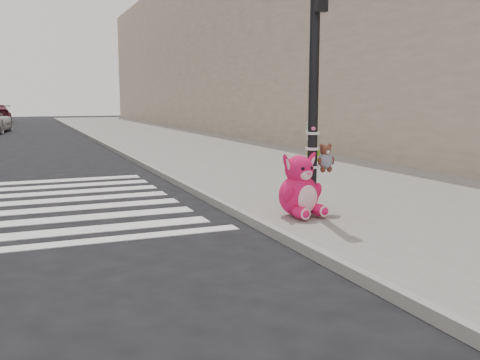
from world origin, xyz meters
name	(u,v)px	position (x,y,z in m)	size (l,w,h in m)	color
ground	(194,271)	(0.00, 0.00, 0.00)	(120.00, 120.00, 0.00)	black
sidewalk_near	(248,159)	(5.00, 10.00, 0.07)	(7.00, 80.00, 0.14)	slate
curb_edge	(142,164)	(1.55, 10.00, 0.07)	(0.12, 80.00, 0.15)	gray
bld_near	(269,40)	(10.50, 20.00, 5.00)	(5.00, 60.00, 10.00)	#BDA791
signal_pole	(314,113)	(2.63, 1.81, 1.76)	(0.70, 0.49, 4.00)	black
pink_bunny	(300,190)	(2.27, 1.59, 0.56)	(0.75, 0.84, 1.03)	#ED1358
red_teddy	(311,198)	(2.94, 2.40, 0.24)	(0.14, 0.10, 0.21)	#BC3A12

